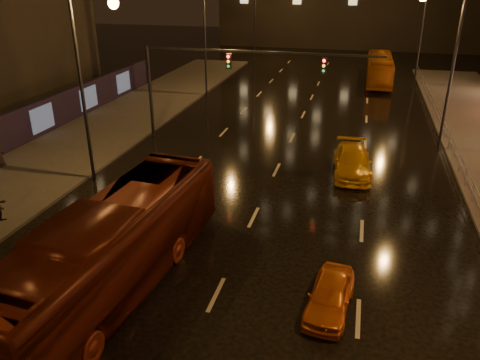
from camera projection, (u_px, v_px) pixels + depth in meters
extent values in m
plane|color=black|center=(287.00, 147.00, 30.99)|extent=(140.00, 140.00, 0.00)
cube|color=#38332D|center=(64.00, 154.00, 29.64)|extent=(7.00, 70.00, 0.15)
cylinder|color=black|center=(150.00, 92.00, 31.93)|extent=(0.22, 0.22, 6.20)
cube|color=black|center=(260.00, 52.00, 28.97)|extent=(15.20, 0.14, 0.14)
cube|color=black|center=(229.00, 61.00, 29.69)|extent=(0.32, 0.18, 0.95)
cube|color=black|center=(324.00, 65.00, 28.32)|extent=(0.32, 0.18, 0.95)
sphere|color=#FF1E19|center=(228.00, 57.00, 29.46)|extent=(0.18, 0.18, 0.18)
cylinder|color=#99999E|center=(419.00, 75.00, 49.61)|extent=(0.04, 0.04, 1.00)
cube|color=#99999E|center=(461.00, 156.00, 26.44)|extent=(0.05, 56.00, 0.05)
cube|color=#99999E|center=(460.00, 163.00, 26.60)|extent=(0.05, 56.00, 0.05)
imported|color=#4E160B|center=(111.00, 249.00, 16.43)|extent=(3.89, 12.47, 3.42)
imported|color=#A05110|center=(379.00, 69.00, 48.34)|extent=(2.46, 10.35, 2.88)
imported|color=#C15312|center=(330.00, 296.00, 15.87)|extent=(1.72, 3.54, 1.16)
imported|color=orange|center=(352.00, 162.00, 26.71)|extent=(2.39, 5.11, 1.44)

